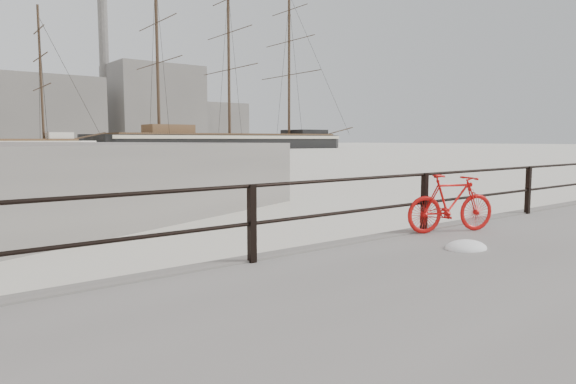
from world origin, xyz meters
TOP-DOWN VIEW (x-y plane):
  - ground at (0.00, 0.00)m, footprint 400.00×400.00m
  - guardrail at (0.00, -0.15)m, footprint 28.00×0.10m
  - bicycle at (-3.16, -0.44)m, footprint 1.61×0.82m
  - barque_black at (42.60, 81.01)m, footprint 64.10×23.02m
  - industrial_west at (20.00, 140.00)m, footprint 32.00×18.00m
  - industrial_mid at (55.00, 145.00)m, footprint 26.00×20.00m
  - industrial_east at (78.00, 150.00)m, footprint 20.00×16.00m
  - smokestack at (42.00, 150.00)m, footprint 2.80×2.80m

SIDE VIEW (x-z plane):
  - ground at x=0.00m, z-range 0.00..0.00m
  - barque_black at x=42.60m, z-range -17.82..17.82m
  - bicycle at x=-3.16m, z-range 0.35..1.33m
  - guardrail at x=0.00m, z-range 0.35..1.35m
  - industrial_east at x=78.00m, z-range 0.00..14.00m
  - industrial_west at x=20.00m, z-range 0.00..18.00m
  - industrial_mid at x=55.00m, z-range 0.00..24.00m
  - smokestack at x=42.00m, z-range 0.00..44.00m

